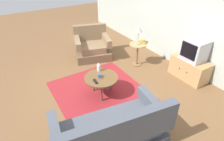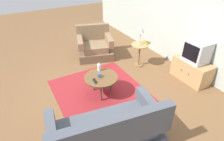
{
  "view_description": "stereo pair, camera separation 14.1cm",
  "coord_description": "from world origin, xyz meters",
  "px_view_note": "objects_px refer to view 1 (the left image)",
  "views": [
    {
      "loc": [
        2.93,
        -1.59,
        2.65
      ],
      "look_at": [
        0.13,
        0.17,
        0.55
      ],
      "focal_mm": 29.62,
      "sensor_mm": 36.0,
      "label": 1
    },
    {
      "loc": [
        3.0,
        -1.47,
        2.65
      ],
      "look_at": [
        0.13,
        0.17,
        0.55
      ],
      "focal_mm": 29.62,
      "sensor_mm": 36.0,
      "label": 2
    }
  ],
  "objects_px": {
    "armchair": "(92,47)",
    "mug": "(100,76)",
    "coffee_table": "(101,78)",
    "couch": "(111,133)",
    "table_lamp": "(139,30)",
    "side_table": "(138,50)",
    "tv_stand": "(189,69)",
    "vase": "(99,67)",
    "television": "(195,50)",
    "tv_remote_dark": "(95,81)",
    "book": "(143,42)"
  },
  "relations": [
    {
      "from": "armchair",
      "to": "mug",
      "type": "xyz_separation_m",
      "value": [
        1.7,
        -0.68,
        0.19
      ]
    },
    {
      "from": "coffee_table",
      "to": "mug",
      "type": "relative_size",
      "value": 6.23
    },
    {
      "from": "couch",
      "to": "coffee_table",
      "type": "xyz_separation_m",
      "value": [
        -1.23,
        0.51,
        0.12
      ]
    },
    {
      "from": "coffee_table",
      "to": "table_lamp",
      "type": "bearing_deg",
      "value": 112.57
    },
    {
      "from": "coffee_table",
      "to": "side_table",
      "type": "relative_size",
      "value": 1.13
    },
    {
      "from": "tv_stand",
      "to": "armchair",
      "type": "bearing_deg",
      "value": -146.61
    },
    {
      "from": "table_lamp",
      "to": "vase",
      "type": "bearing_deg",
      "value": -75.59
    },
    {
      "from": "coffee_table",
      "to": "television",
      "type": "distance_m",
      "value": 2.27
    },
    {
      "from": "tv_stand",
      "to": "television",
      "type": "height_order",
      "value": "television"
    },
    {
      "from": "coffee_table",
      "to": "vase",
      "type": "relative_size",
      "value": 3.56
    },
    {
      "from": "armchair",
      "to": "couch",
      "type": "distance_m",
      "value": 3.15
    },
    {
      "from": "coffee_table",
      "to": "tv_remote_dark",
      "type": "bearing_deg",
      "value": -65.41
    },
    {
      "from": "side_table",
      "to": "television",
      "type": "distance_m",
      "value": 1.41
    },
    {
      "from": "television",
      "to": "vase",
      "type": "height_order",
      "value": "television"
    },
    {
      "from": "coffee_table",
      "to": "table_lamp",
      "type": "relative_size",
      "value": 1.45
    },
    {
      "from": "table_lamp",
      "to": "vase",
      "type": "distance_m",
      "value": 1.48
    },
    {
      "from": "armchair",
      "to": "vase",
      "type": "distance_m",
      "value": 1.58
    },
    {
      "from": "side_table",
      "to": "tv_stand",
      "type": "bearing_deg",
      "value": 30.43
    },
    {
      "from": "tv_remote_dark",
      "to": "side_table",
      "type": "bearing_deg",
      "value": -62.29
    },
    {
      "from": "couch",
      "to": "tv_stand",
      "type": "relative_size",
      "value": 2.05
    },
    {
      "from": "coffee_table",
      "to": "book",
      "type": "xyz_separation_m",
      "value": [
        -0.6,
        1.64,
        0.23
      ]
    },
    {
      "from": "tv_stand",
      "to": "table_lamp",
      "type": "relative_size",
      "value": 1.81
    },
    {
      "from": "couch",
      "to": "side_table",
      "type": "bearing_deg",
      "value": 52.02
    },
    {
      "from": "side_table",
      "to": "tv_remote_dark",
      "type": "distance_m",
      "value": 1.78
    },
    {
      "from": "armchair",
      "to": "tv_stand",
      "type": "distance_m",
      "value": 2.74
    },
    {
      "from": "armchair",
      "to": "coffee_table",
      "type": "xyz_separation_m",
      "value": [
        1.71,
        -0.65,
        0.11
      ]
    },
    {
      "from": "table_lamp",
      "to": "vase",
      "type": "height_order",
      "value": "table_lamp"
    },
    {
      "from": "armchair",
      "to": "couch",
      "type": "height_order",
      "value": "couch"
    },
    {
      "from": "table_lamp",
      "to": "side_table",
      "type": "bearing_deg",
      "value": 101.72
    },
    {
      "from": "tv_stand",
      "to": "vase",
      "type": "distance_m",
      "value": 2.25
    },
    {
      "from": "couch",
      "to": "table_lamp",
      "type": "height_order",
      "value": "table_lamp"
    },
    {
      "from": "side_table",
      "to": "mug",
      "type": "bearing_deg",
      "value": -68.32
    },
    {
      "from": "television",
      "to": "table_lamp",
      "type": "relative_size",
      "value": 1.01
    },
    {
      "from": "armchair",
      "to": "side_table",
      "type": "distance_m",
      "value": 1.38
    },
    {
      "from": "side_table",
      "to": "mug",
      "type": "relative_size",
      "value": 5.49
    },
    {
      "from": "tv_stand",
      "to": "tv_remote_dark",
      "type": "bearing_deg",
      "value": -101.94
    },
    {
      "from": "television",
      "to": "mug",
      "type": "distance_m",
      "value": 2.29
    },
    {
      "from": "side_table",
      "to": "book",
      "type": "relative_size",
      "value": 2.48
    },
    {
      "from": "mug",
      "to": "tv_remote_dark",
      "type": "distance_m",
      "value": 0.18
    },
    {
      "from": "couch",
      "to": "mug",
      "type": "bearing_deg",
      "value": 77.76
    },
    {
      "from": "couch",
      "to": "television",
      "type": "height_order",
      "value": "television"
    },
    {
      "from": "television",
      "to": "mug",
      "type": "xyz_separation_m",
      "value": [
        -0.59,
        -2.19,
        -0.27
      ]
    },
    {
      "from": "coffee_table",
      "to": "book",
      "type": "relative_size",
      "value": 2.81
    },
    {
      "from": "side_table",
      "to": "table_lamp",
      "type": "height_order",
      "value": "table_lamp"
    },
    {
      "from": "table_lamp",
      "to": "vase",
      "type": "relative_size",
      "value": 2.46
    },
    {
      "from": "tv_remote_dark",
      "to": "book",
      "type": "height_order",
      "value": "book"
    },
    {
      "from": "vase",
      "to": "television",
      "type": "bearing_deg",
      "value": 68.35
    },
    {
      "from": "armchair",
      "to": "tv_remote_dark",
      "type": "xyz_separation_m",
      "value": [
        1.79,
        -0.83,
        0.16
      ]
    },
    {
      "from": "couch",
      "to": "book",
      "type": "distance_m",
      "value": 2.84
    },
    {
      "from": "armchair",
      "to": "mug",
      "type": "height_order",
      "value": "armchair"
    }
  ]
}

